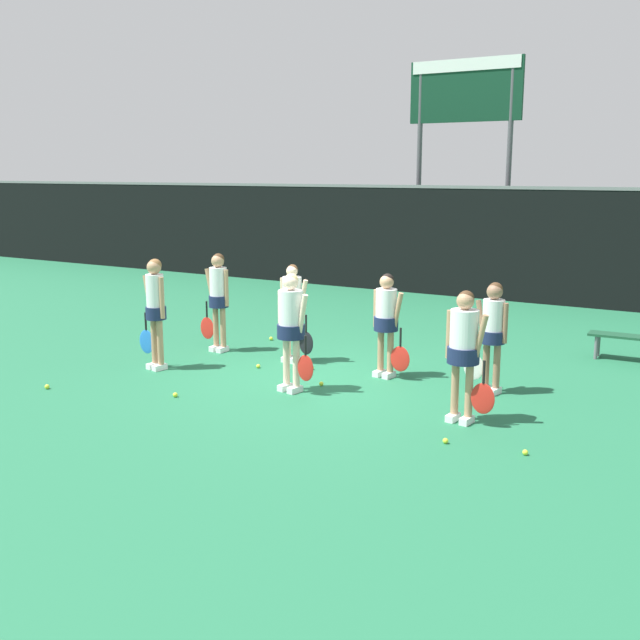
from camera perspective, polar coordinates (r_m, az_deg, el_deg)
name	(u,v)px	position (r m, az deg, el deg)	size (l,w,h in m)	color
ground_plane	(316,379)	(11.63, -0.30, -4.55)	(140.00, 140.00, 0.00)	#216642
fence_windscreen	(492,243)	(19.13, 12.99, 5.75)	(60.00, 0.08, 2.82)	black
scoreboard	(464,113)	(21.26, 10.95, 15.20)	(3.12, 0.15, 6.11)	#515156
player_0	(155,304)	(12.31, -12.44, 1.19)	(0.62, 0.34, 1.81)	tan
player_1	(291,321)	(10.79, -2.21, -0.11)	(0.66, 0.41, 1.74)	beige
player_2	(464,345)	(9.62, 10.93, -1.85)	(0.69, 0.41, 1.71)	tan
player_3	(218,293)	(13.36, -7.77, 2.01)	(0.65, 0.35, 1.76)	tan
player_4	(293,305)	(12.51, -2.11, 1.12)	(0.64, 0.37, 1.66)	beige
player_5	(387,317)	(11.62, 5.09, 0.26)	(0.67, 0.38, 1.63)	tan
player_6	(492,328)	(11.01, 13.01, -0.60)	(0.65, 0.36, 1.62)	#8C664C
tennis_ball_0	(47,387)	(11.84, -20.08, -4.80)	(0.07, 0.07, 0.07)	#CCE033
tennis_ball_1	(321,384)	(11.28, 0.10, -4.88)	(0.07, 0.07, 0.07)	#CCE033
tennis_ball_2	(258,366)	(12.32, -4.73, -3.52)	(0.07, 0.07, 0.07)	#CCE033
tennis_ball_3	(175,395)	(10.93, -10.97, -5.62)	(0.07, 0.07, 0.07)	#CCE033
tennis_ball_4	(312,368)	(12.17, -0.63, -3.66)	(0.07, 0.07, 0.07)	#CCE033
tennis_ball_5	(271,339)	(14.30, -3.75, -1.42)	(0.07, 0.07, 0.07)	#CCE033
tennis_ball_6	(445,441)	(9.10, 9.54, -9.07)	(0.07, 0.07, 0.07)	#CCE033
tennis_ball_7	(525,452)	(8.94, 15.37, -9.70)	(0.07, 0.07, 0.07)	#CCE033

